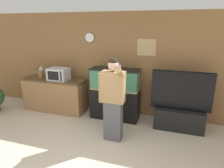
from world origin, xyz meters
TOP-DOWN VIEW (x-y plane):
  - wall_back_paneled at (0.00, 2.77)m, footprint 10.00×0.08m
  - counter_island at (-1.59, 2.29)m, footprint 1.74×0.56m
  - microwave at (-1.40, 2.27)m, footprint 0.51×0.39m
  - knife_block at (-1.97, 2.29)m, footprint 0.12×0.09m
  - aquarium_on_stand at (0.12, 2.35)m, footprint 1.20×0.46m
  - tv_on_stand at (1.65, 2.25)m, footprint 1.30×0.40m
  - person_standing at (0.37, 1.39)m, footprint 0.53×0.40m

SIDE VIEW (x-z plane):
  - tv_on_stand at x=1.65m, z-range -0.28..1.07m
  - counter_island at x=-1.59m, z-range 0.00..0.89m
  - aquarium_on_stand at x=0.12m, z-range 0.00..1.28m
  - person_standing at x=0.37m, z-range 0.04..1.73m
  - knife_block at x=-1.97m, z-range 0.85..1.17m
  - microwave at x=-1.40m, z-range 0.89..1.21m
  - wall_back_paneled at x=0.00m, z-range 0.00..2.60m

